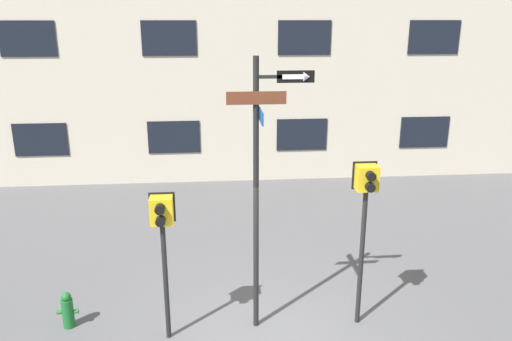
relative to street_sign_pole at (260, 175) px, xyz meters
name	(u,v)px	position (x,y,z in m)	size (l,w,h in m)	color
street_sign_pole	(260,175)	(0.00, 0.00, 0.00)	(1.31, 0.91, 4.51)	black
pedestrian_signal_left	(162,227)	(-1.53, -0.21, -0.72)	(0.40, 0.40, 2.48)	black
pedestrian_signal_right	(365,200)	(1.68, -0.06, -0.44)	(0.39, 0.40, 2.85)	black
fire_hydrant	(68,310)	(-3.24, 0.23, -2.37)	(0.35, 0.19, 0.65)	#196028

